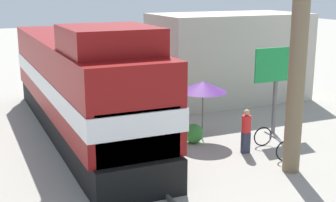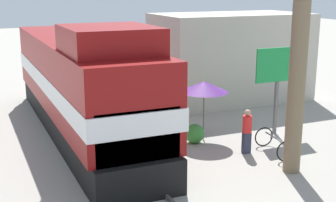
# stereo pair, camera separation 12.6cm
# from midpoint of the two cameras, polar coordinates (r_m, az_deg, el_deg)

# --- Properties ---
(ground_plane) EXTENTS (120.00, 120.00, 0.00)m
(ground_plane) POSITION_cam_midpoint_polar(r_m,az_deg,el_deg) (15.25, -5.70, -9.59)
(ground_plane) COLOR gray
(rail_near) EXTENTS (0.08, 30.18, 0.15)m
(rail_near) POSITION_cam_midpoint_polar(r_m,az_deg,el_deg) (15.04, -8.33, -9.72)
(rail_near) COLOR #4C4742
(rail_near) RESTS_ON ground_plane
(rail_far) EXTENTS (0.08, 30.18, 0.15)m
(rail_far) POSITION_cam_midpoint_polar(r_m,az_deg,el_deg) (15.45, -3.15, -8.94)
(rail_far) COLOR #4C4742
(rail_far) RESTS_ON ground_plane
(locomotive) EXTENTS (3.05, 14.75, 4.81)m
(locomotive) POSITION_cam_midpoint_polar(r_m,az_deg,el_deg) (19.38, -10.73, 1.88)
(locomotive) COLOR black
(locomotive) RESTS_ON ground_plane
(utility_pole) EXTENTS (1.80, 0.56, 9.97)m
(utility_pole) POSITION_cam_midpoint_polar(r_m,az_deg,el_deg) (15.33, 15.61, 9.48)
(utility_pole) COLOR #726047
(utility_pole) RESTS_ON ground_plane
(vendor_umbrella) EXTENTS (1.92, 1.92, 2.39)m
(vendor_umbrella) POSITION_cam_midpoint_polar(r_m,az_deg,el_deg) (18.60, 4.09, 1.75)
(vendor_umbrella) COLOR #4C4C4C
(vendor_umbrella) RESTS_ON ground_plane
(billboard_sign) EXTENTS (2.09, 0.12, 3.63)m
(billboard_sign) POSITION_cam_midpoint_polar(r_m,az_deg,el_deg) (19.73, 12.88, 3.73)
(billboard_sign) COLOR #595959
(billboard_sign) RESTS_ON ground_plane
(shrub_cluster) EXTENTS (0.78, 0.78, 0.78)m
(shrub_cluster) POSITION_cam_midpoint_polar(r_m,az_deg,el_deg) (18.53, 2.94, -3.98)
(shrub_cluster) COLOR #388C38
(shrub_cluster) RESTS_ON ground_plane
(person_bystander) EXTENTS (0.34, 0.34, 1.67)m
(person_bystander) POSITION_cam_midpoint_polar(r_m,az_deg,el_deg) (17.51, 9.30, -3.45)
(person_bystander) COLOR #2D3347
(person_bystander) RESTS_ON ground_plane
(bicycle) EXTENTS (0.98, 1.81, 0.77)m
(bicycle) POSITION_cam_midpoint_polar(r_m,az_deg,el_deg) (17.81, 12.55, -5.02)
(bicycle) COLOR black
(bicycle) RESTS_ON ground_plane
(building_block_distant) EXTENTS (8.12, 4.38, 4.65)m
(building_block_distant) POSITION_cam_midpoint_polar(r_m,az_deg,el_deg) (25.62, 7.24, 5.35)
(building_block_distant) COLOR #B7B2A3
(building_block_distant) RESTS_ON ground_plane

